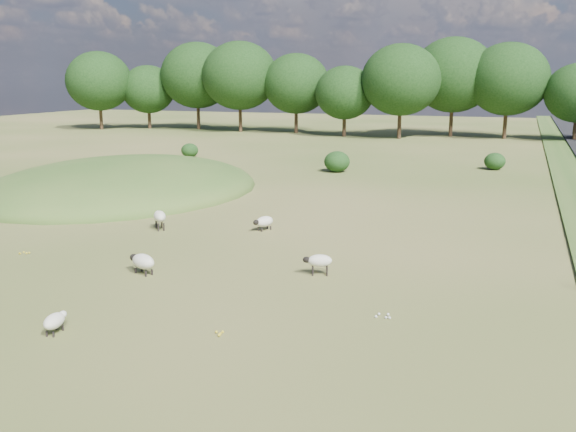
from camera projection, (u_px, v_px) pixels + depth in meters
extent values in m
plane|color=#37571B|center=(341.00, 182.00, 43.72)|extent=(160.00, 160.00, 0.00)
ellipsoid|color=#33561E|center=(123.00, 190.00, 40.39)|extent=(16.00, 20.00, 4.00)
cylinder|color=black|center=(101.00, 115.00, 87.62)|extent=(0.44, 0.44, 3.77)
ellipsoid|color=black|center=(99.00, 81.00, 86.64)|extent=(8.81, 8.81, 7.93)
cylinder|color=black|center=(149.00, 117.00, 89.25)|extent=(0.44, 0.44, 3.12)
ellipsoid|color=black|center=(148.00, 89.00, 88.45)|extent=(7.28, 7.28, 6.55)
cylinder|color=black|center=(198.00, 114.00, 87.80)|extent=(0.44, 0.44, 4.21)
ellipsoid|color=black|center=(197.00, 75.00, 86.71)|extent=(9.83, 9.83, 8.84)
cylinder|color=black|center=(240.00, 116.00, 83.77)|extent=(0.44, 0.44, 4.18)
ellipsoid|color=black|center=(240.00, 76.00, 82.69)|extent=(9.75, 9.75, 8.78)
cylinder|color=black|center=(296.00, 119.00, 81.96)|extent=(0.44, 0.44, 3.61)
ellipsoid|color=black|center=(296.00, 84.00, 81.03)|extent=(8.41, 8.41, 7.57)
cylinder|color=black|center=(344.00, 124.00, 77.06)|extent=(0.44, 0.44, 3.02)
ellipsoid|color=black|center=(345.00, 93.00, 76.28)|extent=(7.04, 7.04, 6.34)
cylinder|color=black|center=(399.00, 122.00, 74.30)|extent=(0.44, 0.44, 3.90)
ellipsoid|color=black|center=(401.00, 80.00, 73.29)|extent=(9.09, 9.09, 8.18)
cylinder|color=black|center=(451.00, 119.00, 77.00)|extent=(0.44, 0.44, 4.22)
ellipsoid|color=black|center=(454.00, 75.00, 75.91)|extent=(9.85, 9.85, 8.86)
cylinder|color=black|center=(505.00, 122.00, 74.07)|extent=(0.44, 0.44, 3.94)
ellipsoid|color=black|center=(508.00, 79.00, 73.05)|extent=(9.20, 9.20, 8.28)
cylinder|color=black|center=(575.00, 128.00, 70.82)|extent=(0.44, 0.44, 3.09)
ellipsoid|color=black|center=(337.00, 162.00, 48.05)|extent=(1.93, 1.93, 1.58)
ellipsoid|color=black|center=(495.00, 161.00, 49.27)|extent=(1.61, 1.61, 1.31)
ellipsoid|color=black|center=(190.00, 150.00, 57.03)|extent=(1.52, 1.52, 1.24)
ellipsoid|color=beige|center=(143.00, 261.00, 23.07)|extent=(1.19, 0.92, 0.54)
ellipsoid|color=black|center=(134.00, 258.00, 23.44)|extent=(0.42, 0.37, 0.27)
cylinder|color=black|center=(136.00, 270.00, 23.25)|extent=(0.08, 0.08, 0.20)
cylinder|color=black|center=(142.00, 269.00, 23.45)|extent=(0.08, 0.08, 0.20)
cylinder|color=black|center=(146.00, 274.00, 22.85)|extent=(0.08, 0.08, 0.20)
cylinder|color=black|center=(152.00, 272.00, 23.04)|extent=(0.08, 0.08, 0.20)
ellipsoid|color=beige|center=(54.00, 321.00, 17.70)|extent=(0.55, 0.87, 0.42)
ellipsoid|color=silver|center=(63.00, 314.00, 18.12)|extent=(0.24, 0.29, 0.21)
cylinder|color=black|center=(56.00, 327.00, 18.01)|extent=(0.06, 0.06, 0.15)
cylinder|color=black|center=(63.00, 328.00, 17.97)|extent=(0.06, 0.06, 0.15)
cylinder|color=black|center=(47.00, 334.00, 17.55)|extent=(0.06, 0.06, 0.15)
cylinder|color=black|center=(53.00, 335.00, 17.51)|extent=(0.06, 0.06, 0.15)
ellipsoid|color=beige|center=(320.00, 261.00, 22.92)|extent=(0.98, 0.72, 0.45)
ellipsoid|color=black|center=(307.00, 260.00, 22.93)|extent=(0.34, 0.29, 0.22)
cylinder|color=black|center=(313.00, 272.00, 22.90)|extent=(0.06, 0.06, 0.32)
cylinder|color=black|center=(313.00, 270.00, 23.12)|extent=(0.06, 0.06, 0.32)
cylinder|color=black|center=(327.00, 272.00, 22.89)|extent=(0.06, 0.06, 0.32)
cylinder|color=black|center=(327.00, 270.00, 23.10)|extent=(0.06, 0.06, 0.32)
ellipsoid|color=beige|center=(264.00, 221.00, 29.71)|extent=(0.88, 1.08, 0.49)
ellipsoid|color=black|center=(256.00, 222.00, 29.36)|extent=(0.35, 0.38, 0.24)
cylinder|color=black|center=(262.00, 230.00, 29.51)|extent=(0.07, 0.07, 0.18)
cylinder|color=black|center=(258.00, 229.00, 29.68)|extent=(0.07, 0.07, 0.18)
cylinder|color=black|center=(271.00, 228.00, 29.88)|extent=(0.07, 0.07, 0.18)
cylinder|color=black|center=(267.00, 227.00, 30.05)|extent=(0.07, 0.07, 0.18)
ellipsoid|color=beige|center=(160.00, 216.00, 29.80)|extent=(1.07, 1.12, 0.52)
ellipsoid|color=silver|center=(158.00, 213.00, 30.30)|extent=(0.40, 0.41, 0.26)
cylinder|color=black|center=(156.00, 225.00, 30.12)|extent=(0.07, 0.07, 0.37)
cylinder|color=black|center=(162.00, 224.00, 30.21)|extent=(0.07, 0.07, 0.37)
cylinder|color=black|center=(158.00, 227.00, 29.58)|extent=(0.07, 0.07, 0.37)
cylinder|color=black|center=(164.00, 227.00, 29.67)|extent=(0.07, 0.07, 0.37)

